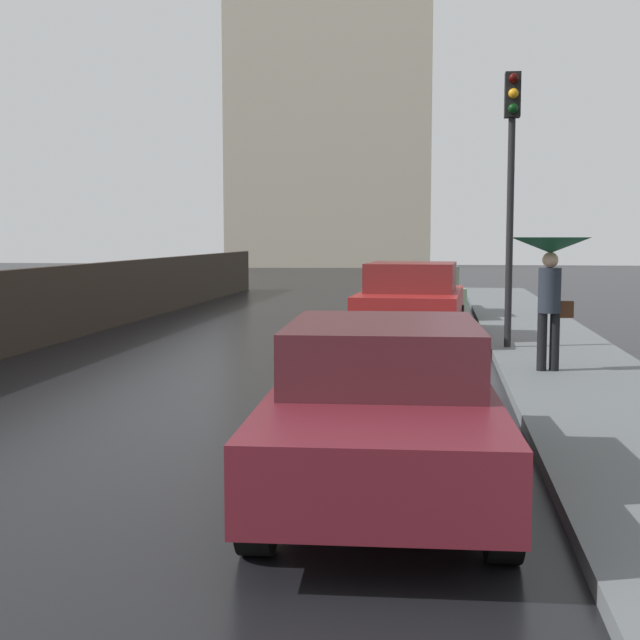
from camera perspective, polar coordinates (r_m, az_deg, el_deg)
The scene contains 6 objects.
car_green_near_kerb at distance 22.06m, azimuth 6.77°, elevation 1.97°, with size 2.08×4.51×1.35m.
car_maroon_far_ahead at distance 7.08m, azimuth 4.16°, elevation -5.44°, with size 1.96×4.50×1.38m.
car_red_behind_camera at distance 16.80m, azimuth 6.01°, elevation 1.17°, with size 2.09×4.20×1.56m.
pedestrian_with_umbrella_near at distance 12.82m, azimuth 14.85°, elevation 3.69°, with size 1.12×1.12×1.91m.
traffic_light at distance 15.46m, azimuth 12.41°, elevation 10.21°, with size 0.26×0.39×4.69m.
distant_tower at distance 61.52m, azimuth 0.46°, elevation 19.31°, with size 14.13×8.42×37.15m.
Camera 1 is at (3.10, -2.89, 2.07)m, focal length 48.89 mm.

